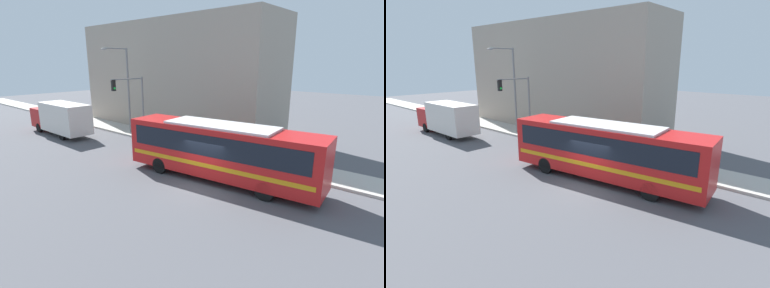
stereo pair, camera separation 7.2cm
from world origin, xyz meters
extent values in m
plane|color=#515156|center=(0.00, 0.00, 0.00)|extent=(120.00, 120.00, 0.00)
cube|color=#B7B2A8|center=(5.95, 20.00, 0.08)|extent=(2.90, 70.00, 0.16)
cube|color=#9E9384|center=(10.40, 12.30, 5.33)|extent=(6.00, 22.60, 10.66)
cube|color=red|center=(1.34, -0.15, 1.83)|extent=(3.77, 11.92, 2.81)
cube|color=black|center=(1.34, -0.15, 2.34)|extent=(3.71, 10.99, 1.16)
cube|color=orange|center=(1.34, -0.15, 1.21)|extent=(3.76, 11.46, 0.24)
cube|color=silver|center=(1.34, -0.15, 3.29)|extent=(2.99, 6.66, 0.16)
cylinder|color=black|center=(2.03, 3.58, 0.50)|extent=(0.39, 1.02, 1.00)
cylinder|color=black|center=(-0.16, 3.33, 0.50)|extent=(0.39, 1.02, 1.00)
cylinder|color=black|center=(2.79, -3.23, 0.50)|extent=(0.39, 1.02, 1.00)
cylinder|color=black|center=(0.60, -3.48, 0.50)|extent=(0.39, 1.02, 1.00)
cube|color=silver|center=(0.77, 17.10, 1.76)|extent=(2.27, 5.84, 2.63)
cube|color=#B21919|center=(0.77, 21.15, 1.38)|extent=(2.15, 2.27, 1.86)
cylinder|color=black|center=(-0.21, 20.74, 0.45)|extent=(0.25, 0.90, 0.90)
cylinder|color=black|center=(-0.21, 16.00, 0.45)|extent=(0.25, 0.90, 0.90)
cylinder|color=#999999|center=(5.10, 2.42, 0.44)|extent=(0.24, 0.24, 0.56)
sphere|color=#999999|center=(5.10, 2.42, 0.80)|extent=(0.23, 0.23, 0.23)
cylinder|color=#999999|center=(5.10, 2.29, 0.47)|extent=(0.11, 0.14, 0.11)
cylinder|color=slate|center=(5.25, 11.24, 2.84)|extent=(0.16, 0.16, 5.35)
cylinder|color=slate|center=(3.65, 11.24, 5.36)|extent=(3.20, 0.11, 0.11)
cube|color=black|center=(2.25, 11.24, 4.91)|extent=(0.30, 0.24, 0.90)
sphere|color=#19D83F|center=(2.25, 11.10, 4.69)|extent=(0.18, 0.18, 0.18)
cylinder|color=slate|center=(5.10, 7.49, 0.69)|extent=(0.06, 0.06, 1.05)
cylinder|color=#4C4C51|center=(5.10, 7.49, 1.33)|extent=(0.14, 0.14, 0.22)
cylinder|color=slate|center=(5.35, 13.36, 4.08)|extent=(0.18, 0.18, 7.84)
cylinder|color=slate|center=(4.17, 13.36, 7.90)|extent=(2.37, 0.11, 0.11)
ellipsoid|color=gray|center=(2.98, 13.36, 7.82)|extent=(0.56, 0.28, 0.20)
cylinder|color=#23283D|center=(6.41, 6.62, 0.56)|extent=(0.28, 0.28, 0.80)
cylinder|color=#338C4C|center=(6.41, 6.62, 1.30)|extent=(0.34, 0.34, 0.67)
sphere|color=tan|center=(6.41, 6.62, 1.74)|extent=(0.22, 0.22, 0.22)
camera|label=1|loc=(-12.19, -9.78, 6.70)|focal=28.00mm
camera|label=2|loc=(-12.14, -9.84, 6.70)|focal=28.00mm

